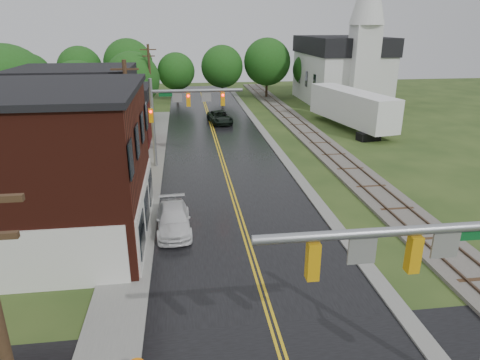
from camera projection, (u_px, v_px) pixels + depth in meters
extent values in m
cube|color=black|center=(220.00, 154.00, 38.86)|extent=(10.00, 90.00, 0.02)
cube|color=gray|center=(268.00, 138.00, 44.17)|extent=(0.80, 70.00, 0.12)
cube|color=gray|center=(147.00, 175.00, 33.44)|extent=(2.40, 50.00, 0.12)
cube|color=#45170E|center=(3.00, 172.00, 21.98)|extent=(14.00, 10.00, 8.00)
cube|color=silver|center=(146.00, 209.00, 23.71)|extent=(0.10, 9.50, 3.00)
cube|color=tan|center=(81.00, 134.00, 32.68)|extent=(8.00, 7.00, 6.40)
cube|color=#3F0F0C|center=(113.00, 122.00, 41.52)|extent=(7.00, 6.00, 4.40)
cube|color=silver|center=(339.00, 78.00, 63.37)|extent=(10.00, 16.00, 7.00)
cube|color=black|center=(342.00, 45.00, 61.75)|extent=(10.40, 16.40, 2.40)
cube|color=silver|center=(362.00, 70.00, 55.24)|extent=(3.20, 3.20, 11.00)
cube|color=#59544C|center=(311.00, 136.00, 44.71)|extent=(3.20, 80.00, 0.20)
cube|color=#4C3828|center=(305.00, 135.00, 44.57)|extent=(0.10, 80.00, 0.12)
cube|color=#4C3828|center=(318.00, 135.00, 44.75)|extent=(0.10, 80.00, 0.12)
cylinder|color=gray|center=(391.00, 232.00, 10.91)|extent=(7.20, 0.26, 0.26)
cube|color=orange|center=(414.00, 254.00, 11.24)|extent=(0.32, 0.30, 1.05)
cube|color=orange|center=(313.00, 261.00, 10.91)|extent=(0.32, 0.30, 1.05)
cube|color=gray|center=(445.00, 245.00, 11.28)|extent=(0.75, 0.06, 0.75)
cube|color=gray|center=(362.00, 251.00, 11.00)|extent=(0.75, 0.06, 0.75)
cube|color=#0C5926|center=(472.00, 235.00, 11.28)|extent=(1.40, 0.04, 0.30)
cylinder|color=gray|center=(153.00, 124.00, 34.14)|extent=(0.28, 0.28, 7.20)
cylinder|color=gray|center=(197.00, 91.00, 33.68)|extent=(7.20, 0.26, 0.26)
cube|color=orange|center=(188.00, 100.00, 33.83)|extent=(0.32, 0.30, 1.05)
cube|color=orange|center=(223.00, 99.00, 34.17)|extent=(0.32, 0.30, 1.05)
cube|color=gray|center=(177.00, 97.00, 33.66)|extent=(0.75, 0.06, 0.75)
cube|color=gray|center=(206.00, 97.00, 33.94)|extent=(0.75, 0.06, 0.75)
cube|color=#0C5926|center=(168.00, 94.00, 33.48)|extent=(1.40, 0.04, 0.30)
sphere|color=#FF0C0C|center=(188.00, 96.00, 33.55)|extent=(0.20, 0.20, 0.20)
cylinder|color=#382616|center=(130.00, 128.00, 29.03)|extent=(0.28, 0.28, 9.00)
cube|color=#382616|center=(125.00, 69.00, 27.68)|extent=(1.80, 0.12, 0.12)
cube|color=#382616|center=(126.00, 80.00, 27.92)|extent=(1.40, 0.12, 0.12)
cylinder|color=#382616|center=(151.00, 85.00, 49.50)|extent=(0.28, 0.28, 9.00)
cube|color=#382616|center=(148.00, 50.00, 48.15)|extent=(1.80, 0.12, 0.12)
cube|color=#382616|center=(149.00, 56.00, 48.39)|extent=(1.40, 0.12, 0.12)
cylinder|color=black|center=(16.00, 137.00, 37.92)|extent=(0.36, 0.36, 3.42)
sphere|color=#1F4D16|center=(7.00, 89.00, 36.47)|extent=(7.60, 7.60, 7.60)
sphere|color=#1F4D16|center=(14.00, 98.00, 36.40)|extent=(5.32, 5.32, 5.32)
cylinder|color=black|center=(82.00, 121.00, 45.98)|extent=(0.36, 0.36, 2.70)
sphere|color=#1F4D16|center=(78.00, 90.00, 44.84)|extent=(6.00, 6.00, 6.00)
sphere|color=#1F4D16|center=(84.00, 95.00, 44.72)|extent=(4.20, 4.20, 4.20)
cylinder|color=black|center=(135.00, 108.00, 52.14)|extent=(0.36, 0.36, 2.88)
sphere|color=#1F4D16|center=(133.00, 79.00, 50.93)|extent=(6.40, 6.40, 6.40)
sphere|color=#1F4D16|center=(138.00, 84.00, 50.82)|extent=(4.48, 4.48, 4.48)
imported|color=black|center=(220.00, 117.00, 50.58)|extent=(3.00, 5.35, 1.41)
imported|color=white|center=(173.00, 219.00, 24.38)|extent=(2.13, 4.77, 1.36)
cube|color=black|center=(368.00, 136.00, 43.37)|extent=(2.41, 1.60, 0.80)
cylinder|color=gray|center=(339.00, 119.00, 51.34)|extent=(0.16, 0.16, 0.80)
cube|color=white|center=(351.00, 106.00, 47.42)|extent=(5.48, 14.03, 3.43)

